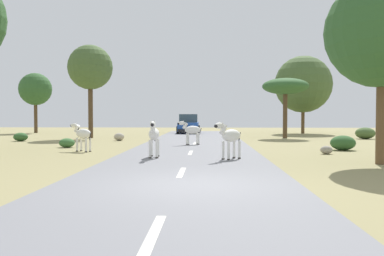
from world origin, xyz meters
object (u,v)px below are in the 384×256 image
(bush_0, at_px, (365,133))
(rock_1, at_px, (119,137))
(bush_2, at_px, (67,143))
(tree_1, at_px, (382,32))
(bush_1, at_px, (21,137))
(rock_0, at_px, (326,150))
(zebra_1, at_px, (191,130))
(zebra_0, at_px, (154,135))
(tree_2, at_px, (35,89))
(bush_4, at_px, (343,143))
(tree_4, at_px, (90,68))
(tree_3, at_px, (285,87))
(car_0, at_px, (189,124))
(zebra_2, at_px, (230,136))
(zebra_3, at_px, (82,134))
(tree_5, at_px, (303,84))

(bush_0, xyz_separation_m, rock_1, (-17.17, -2.62, -0.15))
(bush_0, height_order, bush_2, bush_0)
(tree_1, relative_size, bush_1, 7.09)
(tree_1, distance_m, rock_0, 5.71)
(zebra_1, height_order, rock_1, zebra_1)
(zebra_0, height_order, tree_2, tree_2)
(bush_4, bearing_deg, tree_4, 147.48)
(tree_3, bearing_deg, car_0, 137.44)
(zebra_2, distance_m, tree_4, 17.72)
(zebra_3, distance_m, tree_1, 13.19)
(zebra_2, xyz_separation_m, bush_4, (5.72, 4.60, -0.56))
(rock_0, bearing_deg, bush_0, 61.86)
(bush_2, xyz_separation_m, rock_0, (12.61, -3.06, -0.06))
(zebra_2, bearing_deg, tree_3, -66.55)
(zebra_0, bearing_deg, bush_0, -138.30)
(tree_5, distance_m, rock_1, 18.89)
(tree_1, bearing_deg, zebra_3, 159.87)
(zebra_0, distance_m, rock_1, 11.56)
(zebra_1, relative_size, bush_1, 1.48)
(bush_1, height_order, rock_1, bush_1)
(zebra_0, relative_size, bush_2, 1.95)
(car_0, xyz_separation_m, bush_0, (13.03, -7.86, -0.44))
(tree_4, relative_size, bush_0, 5.02)
(bush_1, height_order, rock_0, bush_1)
(tree_1, xyz_separation_m, rock_1, (-11.91, 12.27, -4.32))
(zebra_0, bearing_deg, bush_4, -158.13)
(zebra_1, height_order, tree_5, tree_5)
(tree_2, bearing_deg, tree_1, -46.30)
(tree_2, height_order, bush_2, tree_2)
(bush_1, bearing_deg, tree_5, 29.12)
(rock_1, bearing_deg, car_0, 68.45)
(tree_1, xyz_separation_m, bush_4, (0.55, 5.50, -4.22))
(bush_0, bearing_deg, tree_5, 106.17)
(zebra_1, xyz_separation_m, tree_4, (-7.77, 6.99, 4.34))
(car_0, distance_m, bush_4, 19.15)
(tree_2, height_order, rock_0, tree_2)
(tree_3, height_order, bush_2, tree_3)
(tree_5, bearing_deg, tree_2, 179.56)
(zebra_0, distance_m, zebra_1, 6.95)
(tree_2, distance_m, bush_1, 13.24)
(zebra_1, height_order, zebra_3, zebra_1)
(zebra_1, distance_m, bush_2, 6.72)
(zebra_0, height_order, tree_1, tree_1)
(tree_3, height_order, bush_4, tree_3)
(zebra_0, xyz_separation_m, tree_2, (-14.36, 22.12, 3.21))
(bush_4, bearing_deg, rock_1, 151.50)
(car_0, height_order, bush_1, car_0)
(zebra_3, relative_size, tree_5, 0.19)
(tree_1, height_order, bush_2, tree_1)
(tree_4, xyz_separation_m, bush_4, (15.24, -9.72, -4.84))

